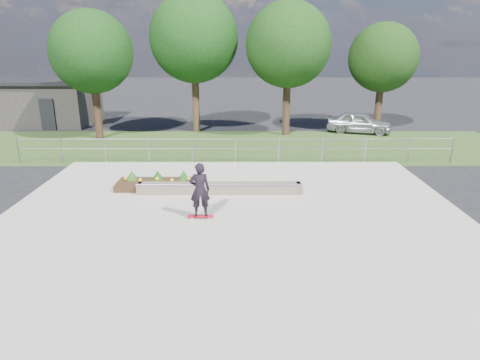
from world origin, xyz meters
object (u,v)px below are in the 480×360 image
Objects in this scene: grind_ledge at (219,188)px; skateboarder at (200,190)px; parked_car at (359,122)px; planter_bed at (157,183)px.

skateboarder is (-0.48, -2.33, 0.73)m from grind_ledge.
grind_ledge is 1.55× the size of parked_car.
skateboarder reaches higher than parked_car.
skateboarder is at bearing -101.78° from grind_ledge.
skateboarder is 16.24m from parked_car.
parked_car reaches higher than planter_bed.
grind_ledge is at bearing -16.40° from planter_bed.
planter_bed is at bearing 163.60° from grind_ledge.
skateboarder reaches higher than planter_bed.
skateboarder is (1.92, -3.03, 0.75)m from planter_bed.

